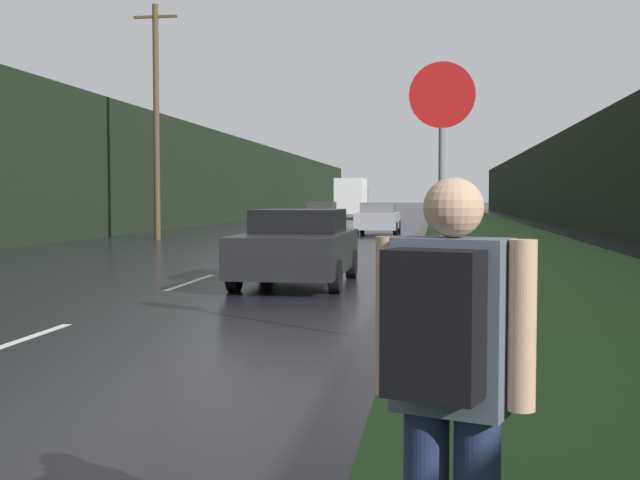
{
  "coord_description": "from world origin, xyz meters",
  "views": [
    {
      "loc": [
        4.89,
        0.21,
        1.69
      ],
      "look_at": [
        2.7,
        15.19,
        0.9
      ],
      "focal_mm": 45.0,
      "sensor_mm": 36.0,
      "label": 1
    }
  ],
  "objects_px": {
    "stop_sign": "(442,173)",
    "hitchhiker_with_backpack": "(449,382)",
    "car_oncoming": "(322,213)",
    "car_passing_near": "(298,247)",
    "car_passing_far": "(378,218)",
    "delivery_truck": "(352,198)"
  },
  "relations": [
    {
      "from": "car_passing_near",
      "to": "stop_sign",
      "type": "bearing_deg",
      "value": 112.84
    },
    {
      "from": "car_passing_near",
      "to": "car_oncoming",
      "type": "height_order",
      "value": "car_passing_near"
    },
    {
      "from": "hitchhiker_with_backpack",
      "to": "delivery_truck",
      "type": "distance_m",
      "value": 64.65
    },
    {
      "from": "car_passing_near",
      "to": "delivery_truck",
      "type": "distance_m",
      "value": 51.93
    },
    {
      "from": "car_passing_far",
      "to": "hitchhiker_with_backpack",
      "type": "bearing_deg",
      "value": 94.58
    },
    {
      "from": "stop_sign",
      "to": "car_oncoming",
      "type": "distance_m",
      "value": 41.23
    },
    {
      "from": "hitchhiker_with_backpack",
      "to": "car_passing_near",
      "type": "distance_m",
      "value": 12.81
    },
    {
      "from": "car_passing_near",
      "to": "car_oncoming",
      "type": "relative_size",
      "value": 0.95
    },
    {
      "from": "car_passing_near",
      "to": "delivery_truck",
      "type": "xyz_separation_m",
      "value": [
        -4.38,
        51.74,
        1.0
      ]
    },
    {
      "from": "hitchhiker_with_backpack",
      "to": "car_passing_near",
      "type": "xyz_separation_m",
      "value": [
        -2.75,
        12.51,
        -0.27
      ]
    },
    {
      "from": "car_passing_near",
      "to": "car_passing_far",
      "type": "relative_size",
      "value": 0.96
    },
    {
      "from": "stop_sign",
      "to": "hitchhiker_with_backpack",
      "type": "bearing_deg",
      "value": -90.0
    },
    {
      "from": "car_passing_far",
      "to": "car_oncoming",
      "type": "distance_m",
      "value": 13.06
    },
    {
      "from": "hitchhiker_with_backpack",
      "to": "car_passing_far",
      "type": "height_order",
      "value": "hitchhiker_with_backpack"
    },
    {
      "from": "car_oncoming",
      "to": "stop_sign",
      "type": "bearing_deg",
      "value": -80.04
    },
    {
      "from": "car_passing_far",
      "to": "stop_sign",
      "type": "bearing_deg",
      "value": 95.54
    },
    {
      "from": "hitchhiker_with_backpack",
      "to": "car_oncoming",
      "type": "height_order",
      "value": "hitchhiker_with_backpack"
    },
    {
      "from": "stop_sign",
      "to": "hitchhiker_with_backpack",
      "type": "distance_m",
      "value": 6.07
    },
    {
      "from": "car_oncoming",
      "to": "car_passing_far",
      "type": "bearing_deg",
      "value": -70.39
    },
    {
      "from": "stop_sign",
      "to": "car_passing_far",
      "type": "bearing_deg",
      "value": 95.54
    },
    {
      "from": "car_passing_far",
      "to": "delivery_truck",
      "type": "height_order",
      "value": "delivery_truck"
    },
    {
      "from": "car_passing_far",
      "to": "delivery_truck",
      "type": "relative_size",
      "value": 0.66
    }
  ]
}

